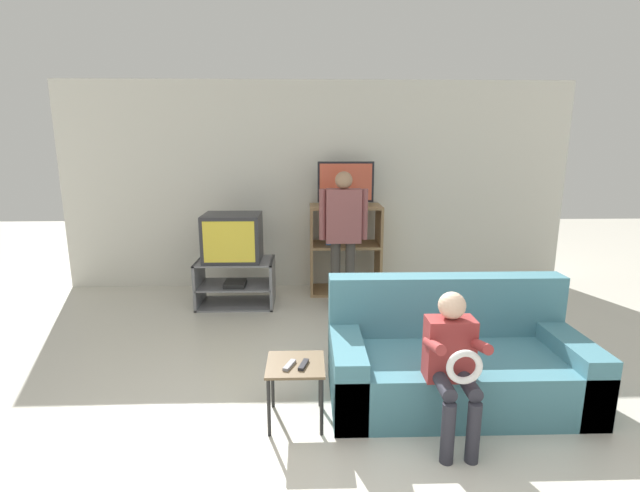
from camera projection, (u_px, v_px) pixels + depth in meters
ground_plane at (330, 483)px, 2.57m from camera, size 18.00×18.00×0.00m
wall_back at (316, 187)px, 5.91m from camera, size 6.40×0.06×2.60m
tv_stand at (236, 283)px, 5.36m from camera, size 0.88×0.54×0.53m
television_main at (233, 237)px, 5.26m from camera, size 0.64×0.54×0.53m
media_shelf at (345, 248)px, 5.77m from camera, size 0.87×0.49×1.10m
television_flat at (346, 185)px, 5.59m from camera, size 0.68×0.20×0.53m
snack_table at (296, 372)px, 3.08m from camera, size 0.38×0.38×0.42m
remote_control_black at (303, 365)px, 3.03m from camera, size 0.07×0.15×0.02m
remote_control_white at (289, 365)px, 3.02m from camera, size 0.09×0.15×0.02m
couch at (454, 361)px, 3.41m from camera, size 1.81×0.87×0.85m
person_standing_adult at (343, 228)px, 5.07m from camera, size 0.53×0.20×1.55m
person_seated_child at (453, 358)px, 2.84m from camera, size 0.33×0.43×0.95m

